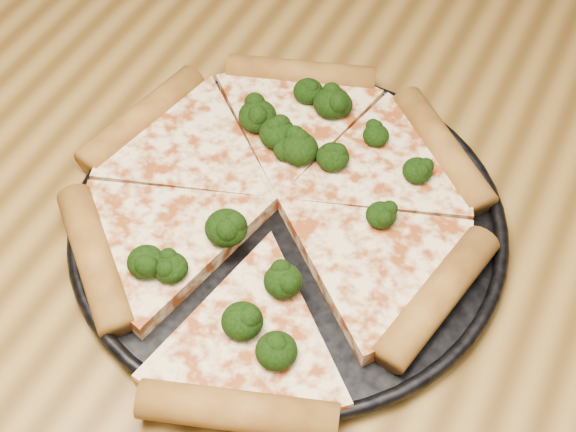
% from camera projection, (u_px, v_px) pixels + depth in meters
% --- Properties ---
extents(dining_table, '(1.20, 0.90, 0.75)m').
position_uv_depth(dining_table, '(325.00, 296.00, 0.75)').
color(dining_table, olive).
rests_on(dining_table, ground).
extents(pizza_pan, '(0.35, 0.35, 0.02)m').
position_uv_depth(pizza_pan, '(288.00, 222.00, 0.68)').
color(pizza_pan, black).
rests_on(pizza_pan, dining_table).
extents(pizza, '(0.35, 0.39, 0.03)m').
position_uv_depth(pizza, '(276.00, 205.00, 0.68)').
color(pizza, '#FFDF9C').
rests_on(pizza, pizza_pan).
extents(broccoli_florets, '(0.18, 0.27, 0.03)m').
position_uv_depth(broccoli_florets, '(285.00, 184.00, 0.68)').
color(broccoli_florets, black).
rests_on(broccoli_florets, pizza).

